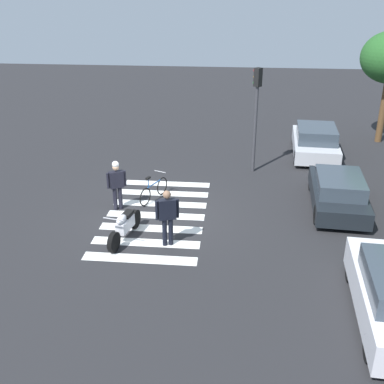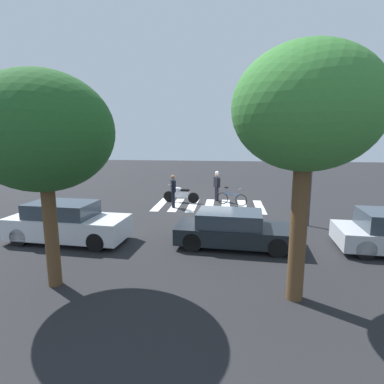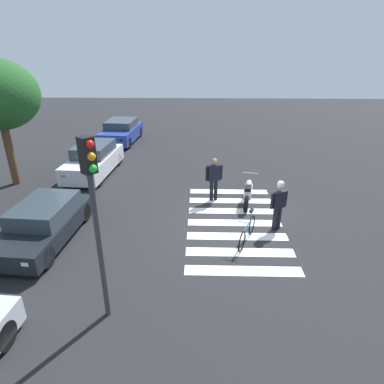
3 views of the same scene
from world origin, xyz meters
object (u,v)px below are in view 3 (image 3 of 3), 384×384
Objects in this scene: police_motorcycle at (248,192)px; officer_by_motorcycle at (279,202)px; leaning_bicycle at (247,232)px; officer_on_foot at (214,177)px; car_black_suv at (44,223)px; car_white_van at (94,160)px; car_blue_hatchback at (121,131)px; traffic_light_pole at (94,205)px.

officer_by_motorcycle reaches higher than police_motorcycle.
leaning_bicycle is at bearing 128.01° from officer_by_motorcycle.
leaning_bicycle is (-2.85, 0.39, -0.08)m from police_motorcycle.
police_motorcycle is 1.19× the size of officer_on_foot.
car_black_suv is 5.93m from car_white_van.
leaning_bicycle is at bearing -162.84° from officer_on_foot.
police_motorcycle is 1.20× the size of officer_by_motorcycle.
car_white_van is 5.80m from car_blue_hatchback.
officer_on_foot is at bearing -147.17° from car_blue_hatchback.
car_black_suv is 4.78m from traffic_light_pole.
car_blue_hatchback is at bearing 0.92° from car_black_suv.
car_blue_hatchback is at bearing 37.93° from police_motorcycle.
car_black_suv is 11.73m from car_blue_hatchback.
car_white_van is (5.94, 6.56, 0.32)m from leaning_bicycle.
car_blue_hatchback reaches higher than car_black_suv.
officer_by_motorcycle reaches higher than car_black_suv.
traffic_light_pole is (-14.90, -2.99, 2.14)m from car_blue_hatchback.
car_blue_hatchback reaches higher than leaning_bicycle.
officer_on_foot is 3.01m from officer_by_motorcycle.
car_white_van is 1.04× the size of traffic_light_pole.
police_motorcycle is at bearing -67.23° from car_black_suv.
car_blue_hatchback is at bearing 32.83° from officer_on_foot.
car_white_van is at bearing 56.35° from officer_by_motorcycle.
officer_on_foot is 0.42× the size of traffic_light_pole.
officer_on_foot reaches higher than car_black_suv.
officer_on_foot reaches higher than car_blue_hatchback.
officer_on_foot reaches higher than car_white_van.
traffic_light_pole reaches higher than police_motorcycle.
officer_on_foot is 0.42× the size of car_black_suv.
leaning_bicycle is 0.93× the size of officer_by_motorcycle.
police_motorcycle is 0.48× the size of car_white_van.
car_black_suv is at bearing -179.08° from car_blue_hatchback.
officer_by_motorcycle is at bearing -160.62° from police_motorcycle.
police_motorcycle is 7.61m from car_white_van.
police_motorcycle is 1.29× the size of leaning_bicycle.
car_black_suv is at bearing 112.77° from police_motorcycle.
traffic_light_pole is (-9.10, -3.00, 2.12)m from car_white_van.
car_white_van reaches higher than police_motorcycle.
traffic_light_pole is (-4.01, 4.64, 1.80)m from officer_by_motorcycle.
car_white_van is at bearing 47.83° from leaning_bicycle.
leaning_bicycle is at bearing -90.14° from car_black_suv.
car_black_suv is 0.99× the size of traffic_light_pole.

